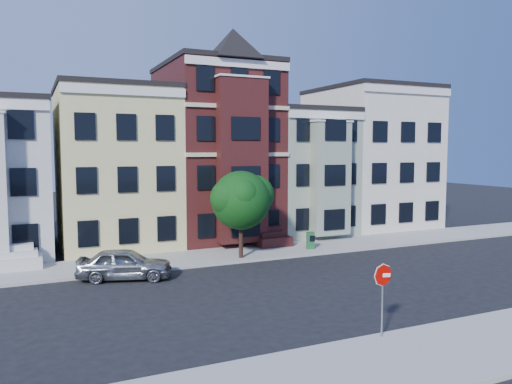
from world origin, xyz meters
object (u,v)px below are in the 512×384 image
newspaper_box (310,240)px  stop_sign (382,296)px  parked_car (125,264)px  street_tree (241,204)px

newspaper_box → stop_sign: size_ratio=0.38×
parked_car → stop_sign: size_ratio=1.62×
parked_car → newspaper_box: size_ratio=4.32×
parked_car → newspaper_box: parked_car is taller
newspaper_box → stop_sign: bearing=-87.5°
street_tree → stop_sign: size_ratio=2.21×
parked_car → newspaper_box: bearing=-61.8°
street_tree → parked_car: street_tree is taller
stop_sign → parked_car: bearing=136.4°
street_tree → parked_car: (-6.78, -1.53, -2.46)m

